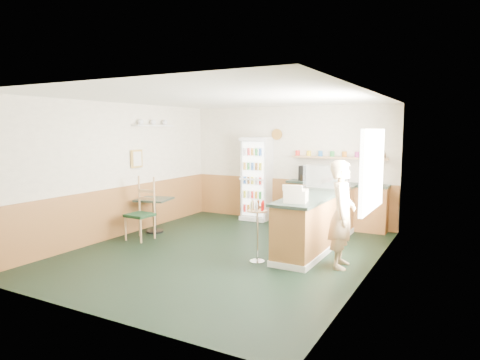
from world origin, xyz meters
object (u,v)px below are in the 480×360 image
Objects in this scene: cash_register at (296,196)px; shopkeeper at (342,214)px; drinks_fridge at (257,179)px; condiment_stand at (257,223)px; cafe_table at (154,208)px; cafe_chair at (143,207)px; display_case at (327,178)px.

shopkeeper is at bearing 2.20° from cash_register.
drinks_fridge is at bearing 38.15° from shopkeeper.
cafe_table is (-2.82, 0.80, -0.14)m from condiment_stand.
shopkeeper is 1.37× the size of cafe_chair.
display_case is at bearing -28.92° from drinks_fridge.
shopkeeper reaches higher than cafe_chair.
drinks_fridge is 1.60× the size of cafe_chair.
drinks_fridge is at bearing 59.04° from cafe_table.
cafe_table is at bearing 164.17° from condiment_stand.
shopkeeper reaches higher than display_case.
drinks_fridge reaches higher than display_case.
cafe_chair is at bearing -113.09° from drinks_fridge.
condiment_stand is at bearing -63.28° from drinks_fridge.
cash_register is 0.77m from condiment_stand.
drinks_fridge is at bearing 114.82° from cash_register.
cash_register is (0.00, -1.62, -0.13)m from display_case.
display_case reaches higher than cafe_table.
drinks_fridge is 2.52× the size of cafe_table.
condiment_stand is 2.94m from cafe_table.
cafe_table is (-4.10, 0.40, -0.34)m from shopkeeper.
cafe_chair is at bearing 166.94° from cash_register.
cash_register is at bearing 95.42° from shopkeeper.
display_case is (2.08, -1.15, 0.25)m from drinks_fridge.
cafe_table is at bearing 75.57° from shopkeeper.
condiment_stand is 0.81× the size of cafe_chair.
display_case is at bearing 72.64° from condiment_stand.
display_case reaches higher than cash_register.
cafe_table is at bearing 107.82° from cafe_chair.
display_case is 0.67× the size of cafe_chair.
cafe_chair reaches higher than cafe_table.
drinks_fridge is 1.17× the size of shopkeeper.
shopkeeper reaches higher than cash_register.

